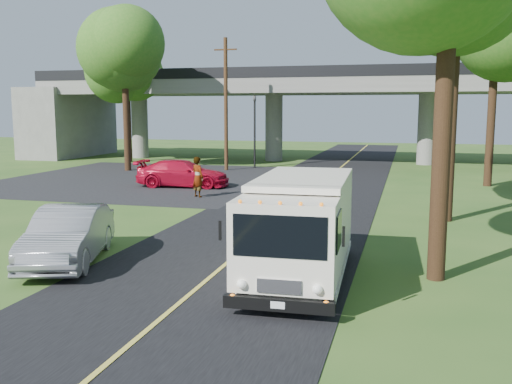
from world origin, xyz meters
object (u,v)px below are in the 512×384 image
(red_sedan, at_px, (183,173))
(pedestrian, at_px, (198,177))
(traffic_signal, at_px, (255,123))
(tree_left_lot, at_px, (126,53))
(utility_pole, at_px, (226,104))
(step_van, at_px, (300,225))
(tree_left_far, at_px, (128,67))
(silver_sedan, at_px, (68,235))
(tree_right_far, at_px, (501,31))

(red_sedan, xyz_separation_m, pedestrian, (2.12, -3.30, 0.25))
(traffic_signal, distance_m, tree_left_lot, 10.01)
(utility_pole, height_order, step_van, utility_pole)
(utility_pole, relative_size, step_van, 1.46)
(tree_left_far, height_order, silver_sedan, tree_left_far)
(utility_pole, distance_m, red_sedan, 9.52)
(traffic_signal, bearing_deg, pedestrian, -86.08)
(traffic_signal, xyz_separation_m, red_sedan, (-1.16, -10.69, -2.46))
(tree_left_far, bearing_deg, silver_sedan, -65.82)
(step_van, distance_m, silver_sedan, 6.52)
(tree_left_far, bearing_deg, tree_left_lot, -63.43)
(step_van, height_order, silver_sedan, step_van)
(utility_pole, height_order, silver_sedan, utility_pole)
(tree_right_far, height_order, red_sedan, tree_right_far)
(silver_sedan, bearing_deg, step_van, -17.02)
(tree_right_far, xyz_separation_m, tree_left_lot, (-23.00, 2.00, -0.40))
(pedestrian, bearing_deg, red_sedan, -26.29)
(traffic_signal, bearing_deg, tree_left_far, 170.35)
(tree_left_far, distance_m, pedestrian, 20.75)
(tree_left_lot, bearing_deg, traffic_signal, 28.11)
(tree_left_lot, distance_m, red_sedan, 11.75)
(utility_pole, distance_m, step_van, 25.97)
(utility_pole, xyz_separation_m, pedestrian, (2.46, -11.99, -3.61))
(utility_pole, xyz_separation_m, step_van, (9.70, -23.88, -3.21))
(silver_sedan, bearing_deg, tree_right_far, 37.69)
(tree_left_far, height_order, pedestrian, tree_left_far)
(red_sedan, relative_size, pedestrian, 2.58)
(tree_right_far, bearing_deg, utility_pole, 166.00)
(step_van, height_order, pedestrian, step_van)
(tree_left_lot, relative_size, step_van, 1.71)
(step_van, relative_size, silver_sedan, 1.32)
(tree_left_lot, height_order, tree_left_far, tree_left_lot)
(silver_sedan, height_order, pedestrian, pedestrian)
(step_van, bearing_deg, tree_left_far, 122.09)
(tree_left_lot, xyz_separation_m, step_van, (15.99, -21.72, -6.52))
(tree_left_far, relative_size, pedestrian, 5.02)
(utility_pole, bearing_deg, traffic_signal, 53.13)
(red_sedan, bearing_deg, utility_pole, -3.36)
(tree_right_far, relative_size, silver_sedan, 2.35)
(utility_pole, xyz_separation_m, tree_right_far, (16.71, -4.16, 3.71))
(traffic_signal, height_order, utility_pole, utility_pole)
(step_van, bearing_deg, traffic_signal, 105.25)
(silver_sedan, relative_size, pedestrian, 2.37)
(silver_sedan, distance_m, pedestrian, 12.03)
(tree_left_far, distance_m, red_sedan, 17.17)
(tree_left_lot, relative_size, pedestrian, 5.33)
(traffic_signal, bearing_deg, red_sedan, -96.21)
(tree_left_lot, bearing_deg, tree_right_far, -4.97)
(traffic_signal, relative_size, tree_left_lot, 0.50)
(utility_pole, relative_size, tree_right_far, 0.82)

